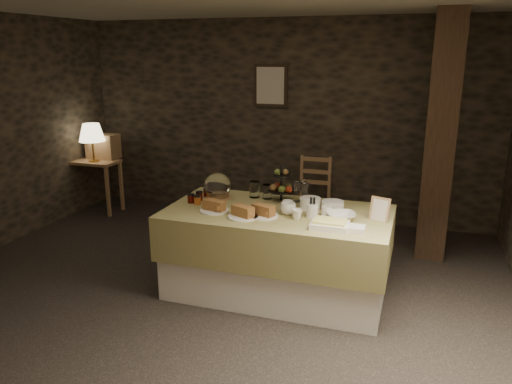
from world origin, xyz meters
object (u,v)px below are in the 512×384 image
(chair, at_px, (313,197))
(timber_column, at_px, (440,139))
(fruit_stand, at_px, (282,187))
(buffet_table, at_px, (277,246))
(console_table, at_px, (94,170))
(table_lamp, at_px, (92,133))
(wine_rack, at_px, (103,146))

(chair, relative_size, timber_column, 0.27)
(timber_column, height_order, fruit_stand, timber_column)
(buffet_table, relative_size, timber_column, 0.77)
(console_table, relative_size, timber_column, 0.28)
(table_lamp, relative_size, wine_rack, 1.23)
(table_lamp, distance_m, wine_rack, 0.32)
(chair, xyz_separation_m, fruit_stand, (0.01, -1.58, 0.53))
(timber_column, bearing_deg, console_table, 177.23)
(wine_rack, bearing_deg, timber_column, -5.13)
(console_table, bearing_deg, fruit_stand, -22.35)
(chair, bearing_deg, wine_rack, -178.24)
(buffet_table, height_order, wine_rack, wine_rack)
(table_lamp, height_order, chair, table_lamp)
(buffet_table, bearing_deg, wine_rack, 150.03)
(chair, height_order, timber_column, timber_column)
(wine_rack, xyz_separation_m, chair, (2.98, 0.15, -0.50))
(console_table, height_order, timber_column, timber_column)
(table_lamp, bearing_deg, chair, 7.22)
(wine_rack, distance_m, fruit_stand, 3.32)
(chair, bearing_deg, table_lamp, -173.86)
(buffet_table, height_order, fruit_stand, fruit_stand)
(wine_rack, bearing_deg, table_lamp, -90.00)
(buffet_table, height_order, table_lamp, table_lamp)
(wine_rack, relative_size, timber_column, 0.16)
(console_table, xyz_separation_m, wine_rack, (0.05, 0.18, 0.30))
(console_table, xyz_separation_m, table_lamp, (0.05, -0.05, 0.52))
(console_table, distance_m, timber_column, 4.52)
(console_table, height_order, fruit_stand, fruit_stand)
(wine_rack, relative_size, chair, 0.60)
(table_lamp, bearing_deg, fruit_stand, -21.86)
(chair, relative_size, fruit_stand, 2.01)
(table_lamp, bearing_deg, timber_column, -2.15)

